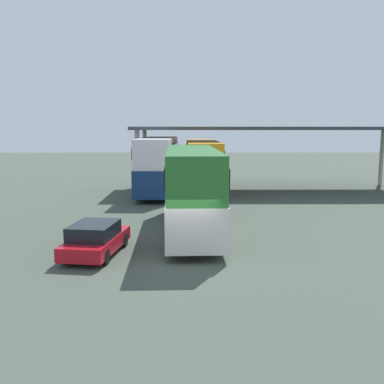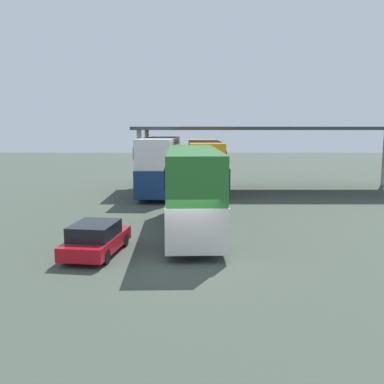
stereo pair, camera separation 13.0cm
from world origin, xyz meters
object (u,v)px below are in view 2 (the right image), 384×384
object	(u,v)px
double_decker_main	(192,187)
double_decker_mid_row	(203,164)
parked_hatchback	(95,239)
double_decker_near_canopy	(160,163)

from	to	relation	value
double_decker_main	double_decker_mid_row	xyz separation A→B (m)	(0.94, 13.55, -0.03)
parked_hatchback	double_decker_mid_row	bearing A→B (deg)	-7.79
parked_hatchback	double_decker_mid_row	xyz separation A→B (m)	(4.92, 17.47, 1.56)
parked_hatchback	double_decker_mid_row	size ratio (longest dim) A/B	0.37
double_decker_main	double_decker_mid_row	bearing A→B (deg)	-5.66
double_decker_near_canopy	double_decker_mid_row	distance (m)	3.64
parked_hatchback	double_decker_near_canopy	bearing A→B (deg)	2.87
double_decker_near_canopy	double_decker_mid_row	world-z (taller)	double_decker_near_canopy
parked_hatchback	double_decker_mid_row	distance (m)	18.22
parked_hatchback	double_decker_near_canopy	world-z (taller)	double_decker_near_canopy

